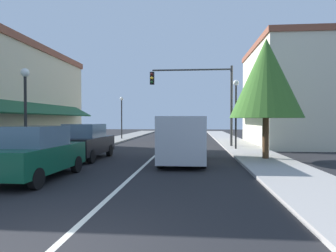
# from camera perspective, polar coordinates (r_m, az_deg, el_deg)

# --- Properties ---
(ground_plane) EXTENTS (80.00, 80.00, 0.00)m
(ground_plane) POSITION_cam_1_polar(r_m,az_deg,el_deg) (21.95, -0.56, -3.97)
(ground_plane) COLOR black
(sidewalk_left) EXTENTS (2.60, 56.00, 0.12)m
(sidewalk_left) POSITION_cam_1_polar(r_m,az_deg,el_deg) (23.14, -14.27, -3.59)
(sidewalk_left) COLOR gray
(sidewalk_left) RESTS_ON ground
(sidewalk_right) EXTENTS (2.60, 56.00, 0.12)m
(sidewalk_right) POSITION_cam_1_polar(r_m,az_deg,el_deg) (22.10, 13.81, -3.82)
(sidewalk_right) COLOR #A39E99
(sidewalk_right) RESTS_ON ground
(lane_center_stripe) EXTENTS (0.14, 52.00, 0.01)m
(lane_center_stripe) POSITION_cam_1_polar(r_m,az_deg,el_deg) (21.95, -0.56, -3.96)
(lane_center_stripe) COLOR silver
(lane_center_stripe) RESTS_ON ground
(storefront_right_block) EXTENTS (5.38, 10.20, 7.81)m
(storefront_right_block) POSITION_cam_1_polar(r_m,az_deg,el_deg) (24.76, 20.81, 5.59)
(storefront_right_block) COLOR beige
(storefront_right_block) RESTS_ON ground
(parked_car_nearest_left) EXTENTS (1.85, 4.14, 1.77)m
(parked_car_nearest_left) POSITION_cam_1_polar(r_m,az_deg,el_deg) (10.69, -24.20, -4.79)
(parked_car_nearest_left) COLOR #0F4C33
(parked_car_nearest_left) RESTS_ON ground
(parked_car_second_left) EXTENTS (1.85, 4.14, 1.77)m
(parked_car_second_left) POSITION_cam_1_polar(r_m,az_deg,el_deg) (15.29, -15.65, -2.96)
(parked_car_second_left) COLOR black
(parked_car_second_left) RESTS_ON ground
(van_in_lane) EXTENTS (2.03, 5.19, 2.12)m
(van_in_lane) POSITION_cam_1_polar(r_m,az_deg,el_deg) (13.66, 2.86, -2.28)
(van_in_lane) COLOR #B2B7BC
(van_in_lane) RESTS_ON ground
(traffic_signal_mast_arm) EXTENTS (5.92, 0.50, 5.83)m
(traffic_signal_mast_arm) POSITION_cam_1_polar(r_m,az_deg,el_deg) (21.37, 6.71, 6.71)
(traffic_signal_mast_arm) COLOR #333333
(traffic_signal_mast_arm) RESTS_ON ground
(street_lamp_left_near) EXTENTS (0.36, 0.36, 4.17)m
(street_lamp_left_near) POSITION_cam_1_polar(r_m,az_deg,el_deg) (13.98, -25.88, 4.72)
(street_lamp_left_near) COLOR black
(street_lamp_left_near) RESTS_ON ground
(street_lamp_right_mid) EXTENTS (0.36, 0.36, 4.54)m
(street_lamp_right_mid) POSITION_cam_1_polar(r_m,az_deg,el_deg) (19.45, 13.01, 4.41)
(street_lamp_right_mid) COLOR black
(street_lamp_right_mid) RESTS_ON ground
(street_lamp_left_far) EXTENTS (0.36, 0.36, 4.27)m
(street_lamp_left_far) POSITION_cam_1_polar(r_m,az_deg,el_deg) (29.61, -8.96, 3.00)
(street_lamp_left_far) COLOR black
(street_lamp_left_far) RESTS_ON ground
(tree_right_near) EXTENTS (3.47, 3.47, 5.88)m
(tree_right_near) POSITION_cam_1_polar(r_m,az_deg,el_deg) (15.06, 18.45, 8.72)
(tree_right_near) COLOR #4C331E
(tree_right_near) RESTS_ON ground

